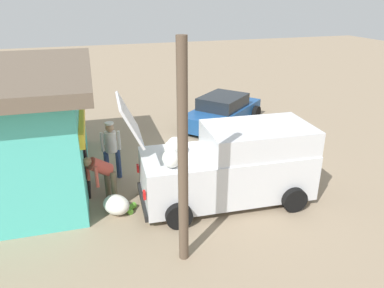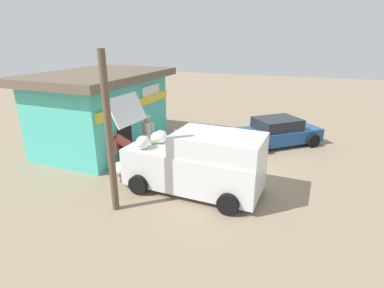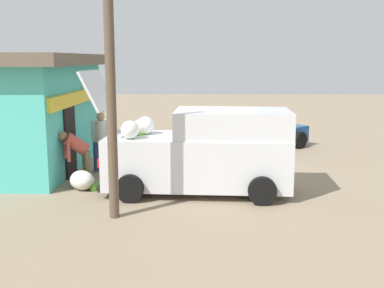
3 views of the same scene
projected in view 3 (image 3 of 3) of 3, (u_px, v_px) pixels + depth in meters
The scene contains 9 objects.
ground_plane at pixel (210, 169), 13.99m from camera, with size 60.00×60.00×0.00m, color gray.
storefront_bar at pixel (19, 110), 13.88m from camera, with size 6.51×4.54×3.36m.
delivery_van at pixel (204, 152), 11.43m from camera, with size 2.38×4.96×2.95m.
parked_sedan at pixel (255, 133), 16.95m from camera, with size 3.94×4.18×1.26m.
vendor_standing at pixel (101, 137), 13.54m from camera, with size 0.36×0.57×1.76m.
customer_bending at pixel (77, 150), 12.32m from camera, with size 0.70×0.81×1.39m.
unloaded_banana_pile at pixel (83, 181), 11.78m from camera, with size 0.93×0.97×0.48m.
paint_bucket at pixel (119, 147), 16.34m from camera, with size 0.27×0.27×0.41m, color silver.
utility_pole at pixel (111, 108), 9.34m from camera, with size 0.20×0.20×4.54m, color brown.
Camera 3 is at (-13.64, 0.46, 3.22)m, focal length 44.14 mm.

